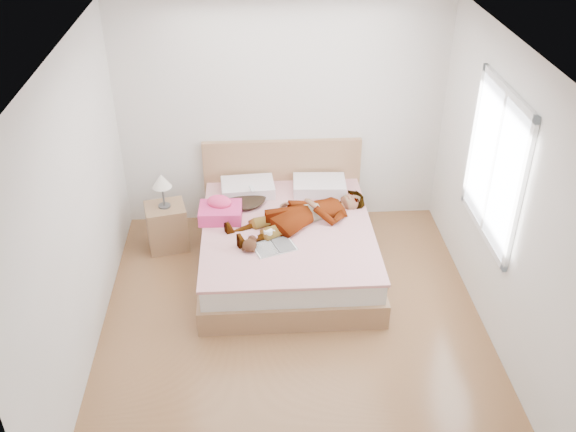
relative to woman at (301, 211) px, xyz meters
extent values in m
plane|color=#503119|center=(-0.15, -1.06, -0.62)|extent=(4.00, 4.00, 0.00)
imported|color=white|center=(0.00, 0.00, 0.00)|extent=(1.70, 1.23, 0.22)
ellipsoid|color=black|center=(-0.57, 0.45, -0.07)|extent=(0.49, 0.58, 0.08)
cube|color=silver|center=(-0.50, 0.40, 0.06)|extent=(0.08, 0.10, 0.05)
plane|color=white|center=(-0.15, -1.06, 1.98)|extent=(4.00, 4.00, 0.00)
plane|color=silver|center=(-0.15, 0.94, 0.68)|extent=(3.60, 0.00, 3.60)
plane|color=silver|center=(-0.15, -3.06, 0.68)|extent=(3.60, 0.00, 3.60)
plane|color=beige|center=(-1.95, -1.06, 0.68)|extent=(0.00, 4.00, 4.00)
plane|color=silver|center=(1.65, -1.06, 0.68)|extent=(0.00, 4.00, 4.00)
cube|color=white|center=(1.63, -0.76, 0.88)|extent=(0.02, 1.10, 1.30)
cube|color=silver|center=(1.63, -1.34, 0.88)|extent=(0.04, 0.06, 1.42)
cube|color=silver|center=(1.63, -0.18, 0.88)|extent=(0.04, 0.06, 1.42)
cube|color=silver|center=(1.63, -0.76, 0.20)|extent=(0.04, 1.22, 0.06)
cube|color=silver|center=(1.63, -0.76, 1.56)|extent=(0.04, 1.22, 0.06)
cube|color=silver|center=(1.62, -0.76, 0.88)|extent=(0.03, 0.04, 1.30)
cube|color=brown|center=(-0.15, -0.11, -0.49)|extent=(1.78, 2.08, 0.26)
cube|color=silver|center=(-0.15, -0.11, -0.25)|extent=(1.70, 2.00, 0.22)
cube|color=silver|center=(-0.15, -0.11, -0.12)|extent=(1.74, 2.04, 0.03)
cube|color=olive|center=(-0.15, 0.90, -0.12)|extent=(1.80, 0.07, 1.00)
cube|color=white|center=(-0.55, 0.61, -0.04)|extent=(0.61, 0.44, 0.13)
cube|color=white|center=(0.25, 0.61, -0.04)|extent=(0.60, 0.43, 0.13)
cube|color=#DA3B8F|center=(-0.84, 0.08, -0.04)|extent=(0.45, 0.36, 0.14)
ellipsoid|color=#FF4583|center=(-0.84, 0.15, 0.06)|extent=(0.32, 0.29, 0.13)
cube|color=white|center=(-0.30, -0.48, -0.10)|extent=(0.46, 0.38, 0.01)
cube|color=white|center=(-0.40, -0.51, -0.10)|extent=(0.27, 0.31, 0.02)
cube|color=black|center=(-0.20, -0.45, -0.10)|extent=(0.27, 0.31, 0.02)
cylinder|color=white|center=(-0.35, -0.32, -0.06)|extent=(0.11, 0.11, 0.10)
torus|color=white|center=(-0.31, -0.30, -0.06)|extent=(0.07, 0.04, 0.07)
cylinder|color=black|center=(-0.35, -0.32, -0.02)|extent=(0.10, 0.10, 0.00)
ellipsoid|color=black|center=(-0.54, -0.51, -0.05)|extent=(0.18, 0.19, 0.12)
ellipsoid|color=beige|center=(-0.54, -0.53, -0.04)|extent=(0.10, 0.10, 0.06)
sphere|color=black|center=(-0.51, -0.43, -0.04)|extent=(0.09, 0.09, 0.09)
sphere|color=pink|center=(-0.53, -0.39, -0.02)|extent=(0.03, 0.03, 0.03)
sphere|color=pink|center=(-0.47, -0.41, -0.02)|extent=(0.03, 0.03, 0.03)
ellipsoid|color=black|center=(-0.60, -0.53, -0.08)|extent=(0.05, 0.06, 0.03)
ellipsoid|color=black|center=(-0.50, -0.56, -0.08)|extent=(0.05, 0.06, 0.03)
cube|color=olive|center=(-1.45, 0.36, -0.36)|extent=(0.49, 0.46, 0.51)
cylinder|color=#4A4A4A|center=(-1.45, 0.36, -0.10)|extent=(0.16, 0.16, 0.02)
cylinder|color=#515151|center=(-1.45, 0.36, 0.03)|extent=(0.03, 0.03, 0.26)
cone|color=white|center=(-1.45, 0.36, 0.21)|extent=(0.25, 0.25, 0.15)
camera|label=1|loc=(-0.47, -5.62, 3.47)|focal=40.00mm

